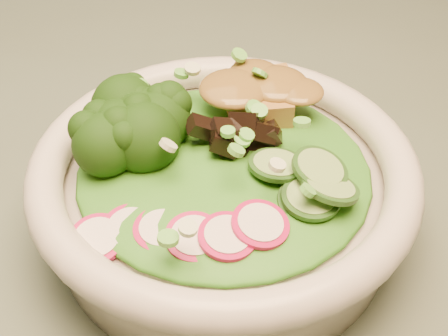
{
  "coord_description": "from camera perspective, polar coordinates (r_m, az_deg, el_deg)",
  "views": [
    {
      "loc": [
        0.15,
        -0.35,
        1.08
      ],
      "look_at": [
        0.15,
        -0.04,
        0.81
      ],
      "focal_mm": 50.0,
      "sensor_mm": 36.0,
      "label": 1
    }
  ],
  "objects": [
    {
      "name": "dining_table",
      "position": [
        0.58,
        -15.4,
        -10.65
      ],
      "size": [
        1.2,
        0.8,
        0.75
      ],
      "color": "black",
      "rests_on": "ground"
    },
    {
      "name": "salad_bowl",
      "position": [
        0.42,
        0.0,
        -1.96
      ],
      "size": [
        0.26,
        0.26,
        0.07
      ],
      "rotation": [
        0.0,
        0.0,
        0.21
      ],
      "color": "beige",
      "rests_on": "dining_table"
    },
    {
      "name": "lettuce_bed",
      "position": [
        0.41,
        0.0,
        0.11
      ],
      "size": [
        0.2,
        0.2,
        0.02
      ],
      "primitive_type": "ellipsoid",
      "color": "#1D6415",
      "rests_on": "salad_bowl"
    },
    {
      "name": "broccoli_florets",
      "position": [
        0.42,
        -7.92,
        3.15
      ],
      "size": [
        0.09,
        0.08,
        0.04
      ],
      "primitive_type": null,
      "rotation": [
        0.0,
        0.0,
        0.21
      ],
      "color": "black",
      "rests_on": "salad_bowl"
    },
    {
      "name": "radish_slices",
      "position": [
        0.36,
        -2.71,
        -5.79
      ],
      "size": [
        0.11,
        0.06,
        0.02
      ],
      "primitive_type": null,
      "rotation": [
        0.0,
        0.0,
        0.21
      ],
      "color": "#AF0D49",
      "rests_on": "salad_bowl"
    },
    {
      "name": "cucumber_slices",
      "position": [
        0.39,
        8.62,
        -0.63
      ],
      "size": [
        0.08,
        0.08,
        0.03
      ],
      "primitive_type": null,
      "rotation": [
        0.0,
        0.0,
        0.21
      ],
      "color": "#89AD60",
      "rests_on": "salad_bowl"
    },
    {
      "name": "mushroom_heap",
      "position": [
        0.41,
        0.51,
        2.5
      ],
      "size": [
        0.08,
        0.08,
        0.04
      ],
      "primitive_type": null,
      "rotation": [
        0.0,
        0.0,
        0.21
      ],
      "color": "black",
      "rests_on": "salad_bowl"
    },
    {
      "name": "tofu_cubes",
      "position": [
        0.45,
        2.61,
        5.95
      ],
      "size": [
        0.1,
        0.07,
        0.03
      ],
      "primitive_type": null,
      "rotation": [
        0.0,
        0.0,
        0.21
      ],
      "color": "olive",
      "rests_on": "salad_bowl"
    },
    {
      "name": "peanut_sauce",
      "position": [
        0.44,
        2.66,
        7.27
      ],
      "size": [
        0.07,
        0.05,
        0.02
      ],
      "primitive_type": "ellipsoid",
      "color": "brown",
      "rests_on": "tofu_cubes"
    },
    {
      "name": "scallion_garnish",
      "position": [
        0.4,
        0.0,
        2.59
      ],
      "size": [
        0.18,
        0.18,
        0.02
      ],
      "primitive_type": null,
      "color": "#61BD42",
      "rests_on": "salad_bowl"
    }
  ]
}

